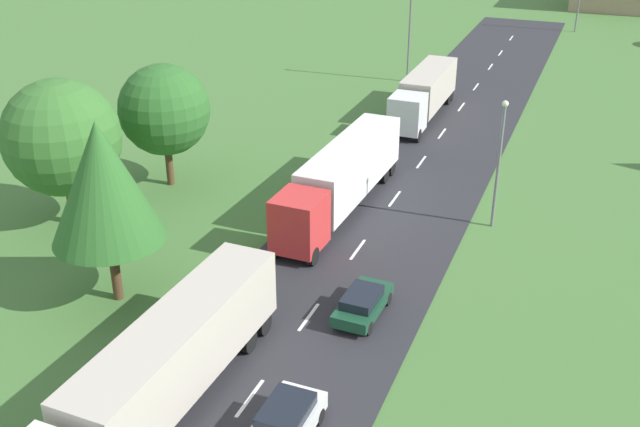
{
  "coord_description": "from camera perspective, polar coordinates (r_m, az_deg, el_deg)",
  "views": [
    {
      "loc": [
        11.2,
        -4.76,
        19.65
      ],
      "look_at": [
        -1.42,
        27.15,
        2.89
      ],
      "focal_mm": 41.98,
      "sensor_mm": 36.0,
      "label": 1
    }
  ],
  "objects": [
    {
      "name": "tree_oak",
      "position": [
        35.09,
        -16.22,
        2.29
      ],
      "size": [
        5.29,
        5.29,
        9.07
      ],
      "color": "#513823",
      "rests_on": "ground"
    },
    {
      "name": "tree_pine",
      "position": [
        44.01,
        -19.1,
        5.48
      ],
      "size": [
        6.59,
        6.59,
        8.57
      ],
      "color": "#513823",
      "rests_on": "ground"
    },
    {
      "name": "lamppost_second",
      "position": [
        42.74,
        13.5,
        4.15
      ],
      "size": [
        0.36,
        0.36,
        7.54
      ],
      "color": "slate",
      "rests_on": "ground"
    },
    {
      "name": "tree_maple",
      "position": [
        47.98,
        -11.79,
        7.73
      ],
      "size": [
        5.72,
        5.72,
        7.9
      ],
      "color": "#513823",
      "rests_on": "ground"
    },
    {
      "name": "car_second",
      "position": [
        28.28,
        -2.74,
        -15.69
      ],
      "size": [
        1.91,
        4.03,
        1.49
      ],
      "color": "white",
      "rests_on": "road"
    },
    {
      "name": "truck_second",
      "position": [
        44.31,
        1.7,
        2.84
      ],
      "size": [
        2.86,
        14.72,
        3.75
      ],
      "color": "red",
      "rests_on": "road"
    },
    {
      "name": "truck_lead",
      "position": [
        29.16,
        -11.9,
        -11.41
      ],
      "size": [
        2.83,
        14.59,
        3.7
      ],
      "color": "white",
      "rests_on": "road"
    },
    {
      "name": "car_third",
      "position": [
        34.86,
        3.27,
        -6.82
      ],
      "size": [
        1.85,
        3.97,
        1.33
      ],
      "color": "#19472D",
      "rests_on": "road"
    },
    {
      "name": "lane_marking_centre",
      "position": [
        35.21,
        -0.77,
        -7.77
      ],
      "size": [
        0.16,
        124.4,
        0.01
      ],
      "color": "white",
      "rests_on": "road"
    },
    {
      "name": "lamppost_third",
      "position": [
        70.63,
        6.86,
        13.96
      ],
      "size": [
        0.36,
        0.36,
        9.21
      ],
      "color": "slate",
      "rests_on": "ground"
    },
    {
      "name": "road",
      "position": [
        36.97,
        0.54,
        -6.03
      ],
      "size": [
        10.0,
        140.0,
        0.06
      ],
      "primitive_type": "cube",
      "color": "#2B2B30",
      "rests_on": "ground"
    },
    {
      "name": "truck_third",
      "position": [
        61.14,
        7.97,
        9.11
      ],
      "size": [
        2.52,
        12.38,
        3.6
      ],
      "color": "white",
      "rests_on": "road"
    }
  ]
}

